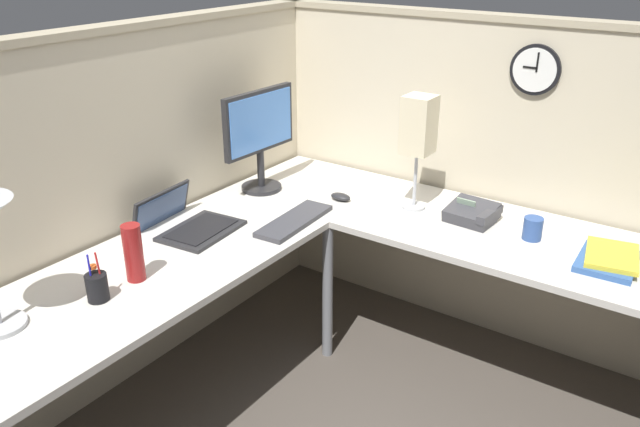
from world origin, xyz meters
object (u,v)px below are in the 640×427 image
at_px(keyboard, 294,221).
at_px(thermos_flask, 133,253).
at_px(desk_lamp_paper, 419,128).
at_px(laptop, 184,223).
at_px(wall_clock, 536,70).
at_px(monitor, 260,133).
at_px(pen_cup, 97,287).
at_px(office_phone, 473,214).
at_px(coffee_mug, 533,228).
at_px(computer_mouse, 341,197).
at_px(book_stack, 609,259).

relative_size(keyboard, thermos_flask, 1.95).
distance_m(thermos_flask, desk_lamp_paper, 1.33).
bearing_deg(laptop, thermos_flask, -156.39).
bearing_deg(wall_clock, keyboard, 136.27).
distance_m(monitor, pen_cup, 1.18).
bearing_deg(laptop, pen_cup, -162.38).
bearing_deg(office_phone, keyboard, 125.99).
height_order(pen_cup, thermos_flask, thermos_flask).
distance_m(thermos_flask, coffee_mug, 1.61).
bearing_deg(computer_mouse, thermos_flask, 169.11).
distance_m(computer_mouse, desk_lamp_paper, 0.51).
distance_m(desk_lamp_paper, wall_clock, 0.56).
relative_size(laptop, book_stack, 1.35).
bearing_deg(laptop, book_stack, -66.14).
bearing_deg(coffee_mug, desk_lamp_paper, 88.24).
xyz_separation_m(book_stack, desk_lamp_paper, (0.06, 0.88, 0.36)).
distance_m(keyboard, thermos_flask, 0.76).
distance_m(laptop, wall_clock, 1.67).
xyz_separation_m(monitor, book_stack, (0.16, -1.61, -0.27)).
bearing_deg(desk_lamp_paper, computer_mouse, 109.75).
bearing_deg(monitor, desk_lamp_paper, -72.93).
xyz_separation_m(monitor, coffee_mug, (0.21, -1.29, -0.25)).
bearing_deg(pen_cup, laptop, 17.62).
height_order(laptop, pen_cup, pen_cup).
bearing_deg(coffee_mug, keyboard, 115.69).
bearing_deg(computer_mouse, pen_cup, 170.81).
bearing_deg(coffee_mug, book_stack, -98.45).
relative_size(laptop, thermos_flask, 1.87).
distance_m(pen_cup, thermos_flask, 0.18).
distance_m(laptop, desk_lamp_paper, 1.11).
height_order(monitor, book_stack, monitor).
relative_size(computer_mouse, book_stack, 0.34).
height_order(keyboard, computer_mouse, computer_mouse).
distance_m(book_stack, coffee_mug, 0.32).
height_order(thermos_flask, book_stack, thermos_flask).
bearing_deg(laptop, office_phone, -52.26).
bearing_deg(pen_cup, wall_clock, -28.65).
relative_size(pen_cup, coffee_mug, 1.88).
bearing_deg(computer_mouse, wall_clock, -58.73).
xyz_separation_m(thermos_flask, office_phone, (1.20, -0.82, -0.07)).
bearing_deg(desk_lamp_paper, thermos_flask, 155.75).
height_order(keyboard, coffee_mug, coffee_mug).
height_order(monitor, thermos_flask, monitor).
xyz_separation_m(pen_cup, thermos_flask, (0.17, 0.00, 0.06)).
relative_size(thermos_flask, wall_clock, 1.00).
height_order(monitor, pen_cup, monitor).
relative_size(coffee_mug, wall_clock, 0.44).
relative_size(laptop, desk_lamp_paper, 0.78).
distance_m(pen_cup, desk_lamp_paper, 1.50).
distance_m(keyboard, book_stack, 1.29).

